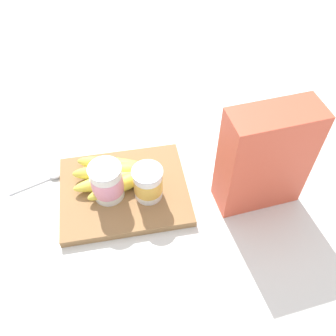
{
  "coord_description": "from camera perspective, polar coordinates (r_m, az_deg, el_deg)",
  "views": [
    {
      "loc": [
        -0.01,
        0.52,
        0.69
      ],
      "look_at": [
        -0.1,
        0.0,
        0.07
      ],
      "focal_mm": 39.52,
      "sensor_mm": 36.0,
      "label": 1
    }
  ],
  "objects": [
    {
      "name": "spoon",
      "position": [
        0.92,
        -18.3,
        -1.65
      ],
      "size": [
        0.13,
        0.06,
        0.01
      ],
      "color": "silver",
      "rests_on": "ground_plane"
    },
    {
      "name": "cereal_box",
      "position": [
        0.78,
        14.68,
        1.34
      ],
      "size": [
        0.19,
        0.09,
        0.25
      ],
      "primitive_type": "cube",
      "rotation": [
        0.0,
        0.0,
        3.23
      ],
      "color": "#D85138",
      "rests_on": "ground_plane"
    },
    {
      "name": "yogurt_cup_front",
      "position": [
        0.8,
        -3.1,
        -2.37
      ],
      "size": [
        0.07,
        0.07,
        0.08
      ],
      "color": "white",
      "rests_on": "cutting_board"
    },
    {
      "name": "yogurt_cup_back",
      "position": [
        0.81,
        -9.39,
        -2.13
      ],
      "size": [
        0.07,
        0.07,
        0.09
      ],
      "color": "white",
      "rests_on": "cutting_board"
    },
    {
      "name": "banana_bunch",
      "position": [
        0.85,
        -7.96,
        -1.04
      ],
      "size": [
        0.2,
        0.15,
        0.04
      ],
      "color": "#EBDB4A",
      "rests_on": "cutting_board"
    },
    {
      "name": "cutting_board",
      "position": [
        0.85,
        -6.78,
        -3.52
      ],
      "size": [
        0.29,
        0.23,
        0.02
      ],
      "primitive_type": "cube",
      "color": "olive",
      "rests_on": "ground_plane"
    },
    {
      "name": "ground_plane",
      "position": [
        0.86,
        -6.73,
        -3.89
      ],
      "size": [
        2.4,
        2.4,
        0.0
      ],
      "primitive_type": "plane",
      "color": "silver"
    }
  ]
}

